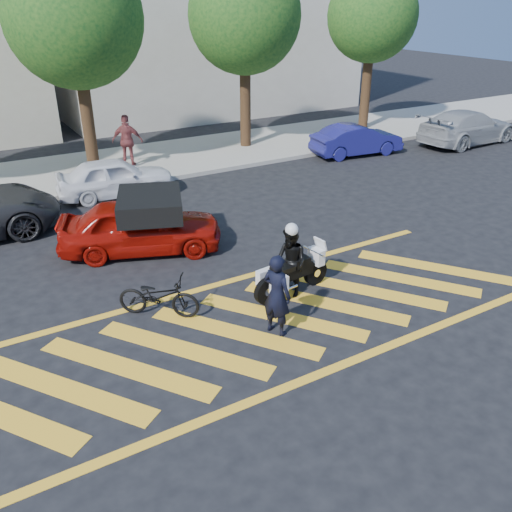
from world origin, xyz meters
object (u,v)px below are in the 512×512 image
parked_mid_right (115,177)px  bicycle (159,296)px  officer_moto (291,262)px  parked_far_right (468,127)px  officer_bike (277,295)px  police_motorcycle (291,274)px  parked_right (357,140)px  red_convertible (141,226)px

parked_mid_right → bicycle: bearing=175.0°
officer_moto → parked_far_right: (14.13, 7.09, -0.06)m
officer_bike → police_motorcycle: size_ratio=0.83×
parked_far_right → parked_mid_right: bearing=83.5°
bicycle → parked_mid_right: parked_mid_right is taller
officer_moto → parked_mid_right: (-1.27, 8.24, -0.15)m
parked_right → parked_mid_right: bearing=96.8°
parked_mid_right → parked_far_right: size_ratio=0.74×
parked_mid_right → parked_right: size_ratio=0.98×
bicycle → parked_far_right: 18.11m
officer_bike → parked_mid_right: (-0.20, 9.35, -0.21)m
bicycle → red_convertible: bearing=25.5°
parked_right → parked_far_right: size_ratio=0.76×
parked_far_right → officer_moto: bearing=114.4°
bicycle → red_convertible: red_convertible is taller
parked_right → parked_far_right: parked_far_right is taller
bicycle → officer_moto: bearing=-63.6°
parked_mid_right → parked_far_right: (15.40, -1.15, 0.09)m
police_motorcycle → parked_right: (8.71, 8.12, 0.14)m
parked_mid_right → parked_far_right: 15.44m
parked_right → officer_bike: bearing=140.8°
parked_mid_right → parked_right: parked_mid_right is taller
parked_mid_right → parked_right: (10.00, -0.12, -0.01)m
police_motorcycle → parked_far_right: bearing=19.9°
parked_right → officer_moto: bearing=140.5°
police_motorcycle → officer_moto: 0.30m
officer_bike → police_motorcycle: 1.59m
police_motorcycle → parked_mid_right: parked_mid_right is taller
officer_bike → parked_far_right: bearing=-83.5°
bicycle → police_motorcycle: 2.89m
officer_moto → red_convertible: bearing=-158.6°
officer_bike → bicycle: bearing=22.7°
bicycle → parked_far_right: parked_far_right is taller
police_motorcycle → officer_moto: officer_moto is taller
officer_moto → parked_far_right: size_ratio=0.31×
officer_bike → officer_moto: size_ratio=1.08×
officer_bike → red_convertible: (-0.96, 4.90, -0.15)m
officer_bike → red_convertible: size_ratio=0.41×
bicycle → officer_moto: officer_moto is taller
officer_bike → officer_moto: (1.07, 1.11, -0.06)m
parked_right → police_motorcycle: bearing=140.5°
parked_far_right → red_convertible: bearing=99.3°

